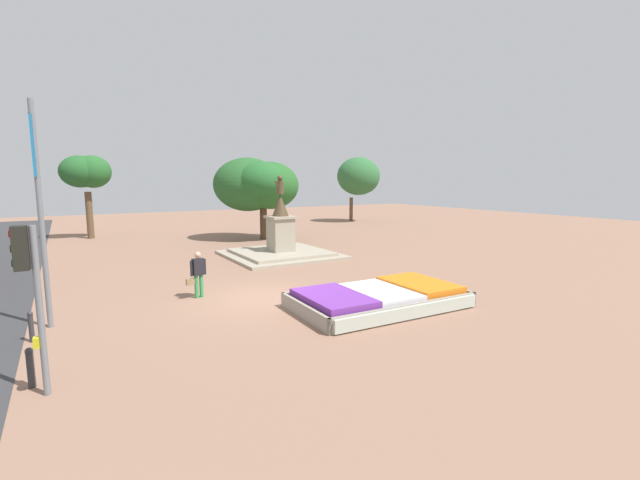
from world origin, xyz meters
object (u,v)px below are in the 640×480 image
(traffic_light_near_crossing, at_px, (30,280))
(pedestrian_with_handbag, at_px, (198,272))
(flower_planter, at_px, (380,298))
(banner_pole, at_px, (40,208))
(kerb_bollard_south, at_px, (30,366))
(kerb_bollard_mid_a, at_px, (31,326))
(statue_monument, at_px, (281,244))

(traffic_light_near_crossing, bearing_deg, pedestrian_with_handbag, 50.18)
(flower_planter, height_order, banner_pole, banner_pole)
(traffic_light_near_crossing, bearing_deg, kerb_bollard_south, 107.42)
(traffic_light_near_crossing, xyz_separation_m, kerb_bollard_south, (-0.16, 0.50, -1.81))
(kerb_bollard_south, bearing_deg, kerb_bollard_mid_a, 92.75)
(statue_monument, height_order, banner_pole, banner_pole)
(banner_pole, height_order, pedestrian_with_handbag, banner_pole)
(banner_pole, distance_m, kerb_bollard_mid_a, 3.06)
(pedestrian_with_handbag, xyz_separation_m, kerb_bollard_south, (-4.56, -4.78, -0.47))
(flower_planter, height_order, statue_monument, statue_monument)
(statue_monument, height_order, traffic_light_near_crossing, statue_monument)
(banner_pole, distance_m, pedestrian_with_handbag, 5.03)
(traffic_light_near_crossing, bearing_deg, flower_planter, 7.54)
(flower_planter, distance_m, pedestrian_with_handbag, 6.24)
(flower_planter, distance_m, traffic_light_near_crossing, 9.37)
(traffic_light_near_crossing, height_order, kerb_bollard_south, traffic_light_near_crossing)
(statue_monument, xyz_separation_m, traffic_light_near_crossing, (-10.37, -11.13, 1.60))
(flower_planter, xyz_separation_m, kerb_bollard_mid_a, (-9.38, 2.15, 0.13))
(flower_planter, xyz_separation_m, statue_monument, (1.28, 9.93, 0.36))
(flower_planter, relative_size, traffic_light_near_crossing, 1.73)
(flower_planter, xyz_separation_m, kerb_bollard_south, (-9.25, -0.71, 0.14))
(traffic_light_near_crossing, relative_size, pedestrian_with_handbag, 2.01)
(flower_planter, height_order, pedestrian_with_handbag, pedestrian_with_handbag)
(pedestrian_with_handbag, distance_m, kerb_bollard_mid_a, 5.10)
(kerb_bollard_mid_a, bearing_deg, flower_planter, -12.90)
(statue_monument, xyz_separation_m, kerb_bollard_south, (-10.53, -10.63, -0.21))
(kerb_bollard_south, bearing_deg, flower_planter, 4.36)
(pedestrian_with_handbag, height_order, kerb_bollard_south, pedestrian_with_handbag)
(traffic_light_near_crossing, bearing_deg, banner_pole, 89.00)
(flower_planter, bearing_deg, pedestrian_with_handbag, 138.96)
(statue_monument, bearing_deg, kerb_bollard_south, -134.71)
(flower_planter, relative_size, kerb_bollard_south, 6.86)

